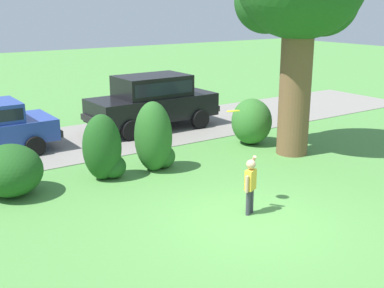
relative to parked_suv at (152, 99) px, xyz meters
The scene contains 9 objects.
ground_plane 8.36m from the parked_suv, 105.91° to the right, with size 80.00×80.00×0.00m, color #518E42.
driveway_strip 2.52m from the parked_suv, behind, with size 28.00×4.40×0.02m, color gray.
shrub_near_tree 6.95m from the parked_suv, 148.16° to the right, with size 1.47×1.59×1.21m.
shrub_centre_left 5.32m from the parked_suv, 133.36° to the right, with size 1.08×0.88×1.69m.
shrub_centre 4.56m from the parked_suv, 119.33° to the right, with size 1.16×1.02×1.88m.
shrub_centre_right 3.83m from the parked_suv, 64.93° to the right, with size 1.26×1.30×1.46m.
parked_suv is the anchor object (origin of this frame).
child_thrower 7.90m from the parked_suv, 104.95° to the right, with size 0.38×0.37×1.29m.
frisbee 7.49m from the parked_suv, 106.59° to the right, with size 0.29×0.28×0.13m.
Camera 1 is at (-6.31, -7.05, 4.34)m, focal length 46.50 mm.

